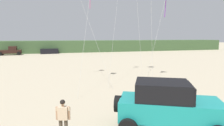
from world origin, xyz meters
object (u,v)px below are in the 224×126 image
(jeep, at_px, (168,105))
(distant_pickup, at_px, (11,51))
(person_watching, at_px, (63,117))
(distant_sedan, at_px, (49,51))

(jeep, distance_m, distant_pickup, 44.31)
(person_watching, xyz_separation_m, distant_pickup, (-10.33, 41.16, 0.00))
(distant_sedan, bearing_deg, person_watching, -90.45)
(jeep, xyz_separation_m, distant_pickup, (-14.87, 41.74, -0.26))
(person_watching, height_order, distant_sedan, person_watching)
(jeep, relative_size, distant_pickup, 1.07)
(jeep, bearing_deg, distant_pickup, 109.61)
(distant_pickup, height_order, distant_sedan, distant_pickup)
(person_watching, bearing_deg, distant_sedan, 92.73)
(jeep, distance_m, distant_sedan, 43.43)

